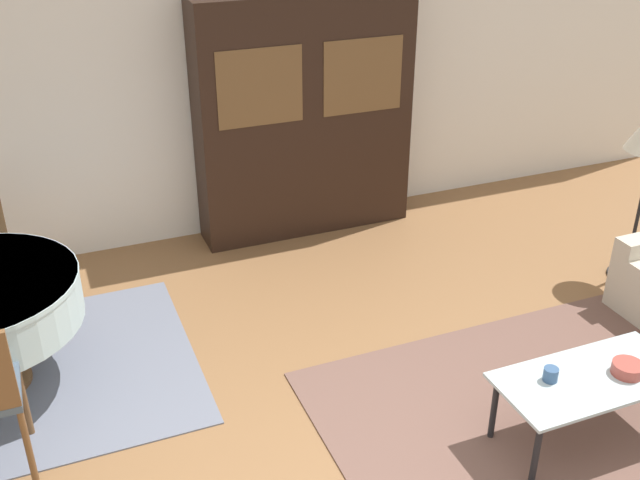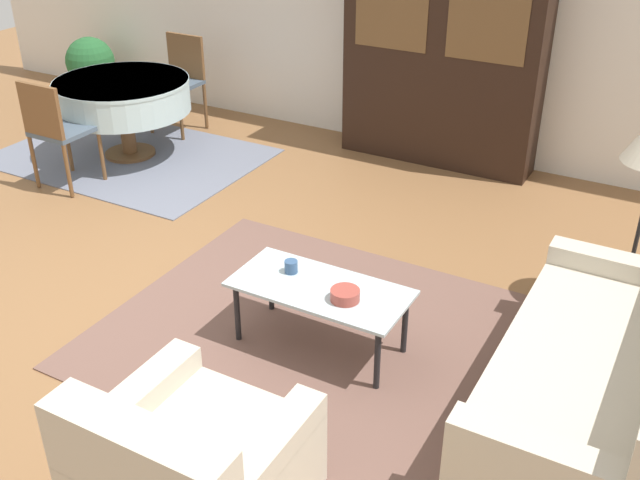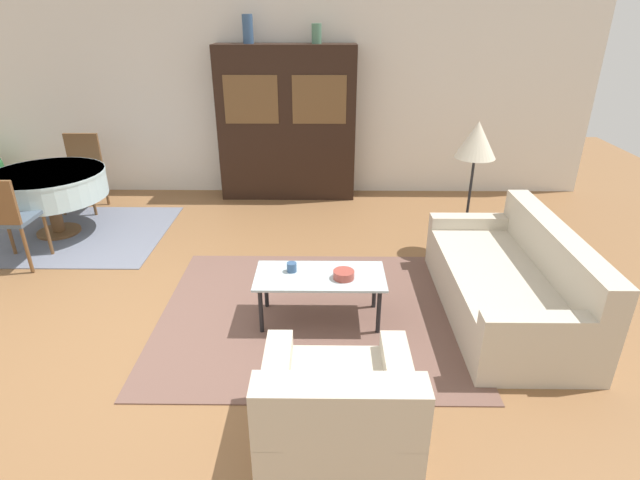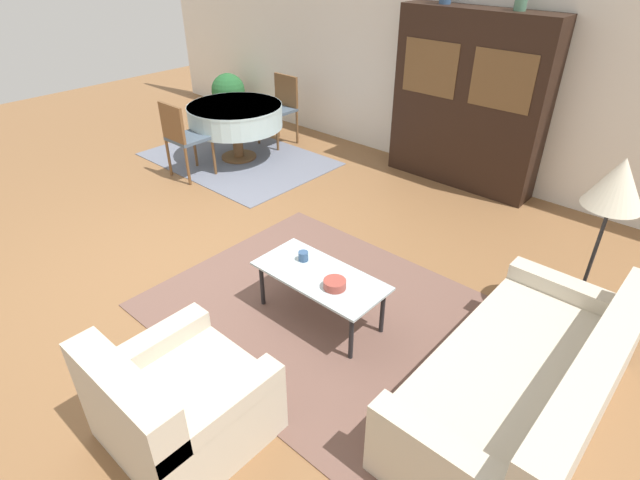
% 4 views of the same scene
% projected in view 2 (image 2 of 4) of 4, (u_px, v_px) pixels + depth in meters
% --- Properties ---
extents(ground_plane, '(14.00, 14.00, 0.00)m').
position_uv_depth(ground_plane, '(125.00, 308.00, 4.99)').
color(ground_plane, brown).
extents(wall_back, '(10.00, 0.06, 2.70)m').
position_uv_depth(wall_back, '(369.00, 2.00, 7.10)').
color(wall_back, silver).
rests_on(wall_back, ground_plane).
extents(area_rug, '(2.62, 2.20, 0.01)m').
position_uv_depth(area_rug, '(317.00, 336.00, 4.70)').
color(area_rug, brown).
rests_on(area_rug, ground_plane).
extents(dining_rug, '(2.46, 1.73, 0.01)m').
position_uv_depth(dining_rug, '(130.00, 156.00, 7.26)').
color(dining_rug, slate).
rests_on(dining_rug, ground_plane).
extents(couch, '(0.94, 1.94, 0.80)m').
position_uv_depth(couch, '(603.00, 382.00, 3.89)').
color(couch, beige).
rests_on(couch, ground_plane).
extents(armchair, '(0.88, 0.87, 0.77)m').
position_uv_depth(armchair, '(190.00, 469.00, 3.35)').
color(armchair, beige).
rests_on(armchair, ground_plane).
extents(coffee_table, '(1.07, 0.50, 0.42)m').
position_uv_depth(coffee_table, '(320.00, 293.00, 4.43)').
color(coffee_table, black).
rests_on(coffee_table, area_rug).
extents(display_cabinet, '(1.82, 0.39, 2.02)m').
position_uv_depth(display_cabinet, '(443.00, 55.00, 6.71)').
color(display_cabinet, black).
rests_on(display_cabinet, ground_plane).
extents(dining_table, '(1.26, 1.26, 0.74)m').
position_uv_depth(dining_table, '(123.00, 96.00, 7.00)').
color(dining_table, brown).
rests_on(dining_table, dining_rug).
extents(dining_chair_near, '(0.44, 0.44, 0.96)m').
position_uv_depth(dining_chair_near, '(55.00, 127.00, 6.37)').
color(dining_chair_near, brown).
rests_on(dining_chair_near, dining_rug).
extents(dining_chair_far, '(0.44, 0.44, 0.96)m').
position_uv_depth(dining_chair_far, '(180.00, 76.00, 7.66)').
color(dining_chair_far, brown).
rests_on(dining_chair_far, dining_rug).
extents(cup, '(0.08, 0.08, 0.08)m').
position_uv_depth(cup, '(291.00, 267.00, 4.54)').
color(cup, '#33517A').
rests_on(cup, coffee_table).
extents(bowl, '(0.17, 0.17, 0.07)m').
position_uv_depth(bowl, '(345.00, 295.00, 4.27)').
color(bowl, '#9E4238').
rests_on(bowl, coffee_table).
extents(potted_plant, '(0.55, 0.55, 0.74)m').
position_uv_depth(potted_plant, '(91.00, 65.00, 8.54)').
color(potted_plant, '#4C4C51').
rests_on(potted_plant, ground_plane).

